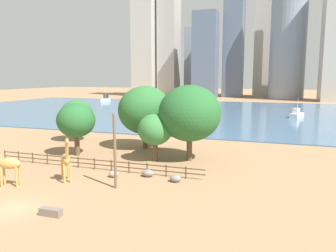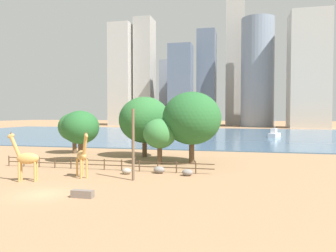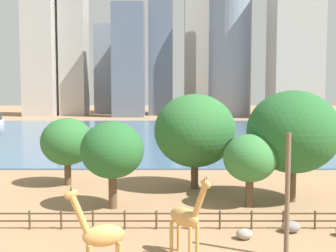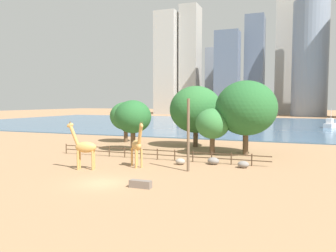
% 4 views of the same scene
% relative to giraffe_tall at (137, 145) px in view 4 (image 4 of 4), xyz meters
% --- Properties ---
extents(ground_plane, '(400.00, 400.00, 0.00)m').
position_rel_giraffe_tall_xyz_m(ground_plane, '(0.26, 72.76, -2.28)').
color(ground_plane, '#9E7551').
extents(harbor_water, '(180.00, 86.00, 0.20)m').
position_rel_giraffe_tall_xyz_m(harbor_water, '(0.26, 69.76, -2.18)').
color(harbor_water, '#476B8C').
rests_on(harbor_water, ground).
extents(giraffe_tall, '(2.56, 2.64, 4.88)m').
position_rel_giraffe_tall_xyz_m(giraffe_tall, '(0.00, 0.00, 0.00)').
color(giraffe_tall, tan).
rests_on(giraffe_tall, ground).
extents(giraffe_companion, '(3.06, 1.52, 4.91)m').
position_rel_giraffe_tall_xyz_m(giraffe_companion, '(-4.42, -3.05, 0.01)').
color(giraffe_companion, tan).
rests_on(giraffe_companion, ground).
extents(utility_pole, '(0.28, 0.28, 7.15)m').
position_rel_giraffe_tall_xyz_m(utility_pole, '(5.67, -0.22, 1.30)').
color(utility_pole, brown).
rests_on(utility_pole, ground).
extents(boulder_near_fence, '(1.17, 0.96, 0.72)m').
position_rel_giraffe_tall_xyz_m(boulder_near_fence, '(10.53, 3.39, -1.92)').
color(boulder_near_fence, gray).
rests_on(boulder_near_fence, ground).
extents(boulder_by_pole, '(1.07, 0.91, 0.69)m').
position_rel_giraffe_tall_xyz_m(boulder_by_pole, '(3.84, 2.81, -1.94)').
color(boulder_by_pole, gray).
rests_on(boulder_by_pole, ground).
extents(boulder_small, '(1.27, 1.04, 0.78)m').
position_rel_giraffe_tall_xyz_m(boulder_small, '(7.21, 4.13, -1.89)').
color(boulder_small, gray).
rests_on(boulder_small, ground).
extents(feeding_trough, '(1.80, 0.60, 0.60)m').
position_rel_giraffe_tall_xyz_m(feeding_trough, '(3.95, -7.49, -1.98)').
color(feeding_trough, '#72665B').
rests_on(feeding_trough, ground).
extents(enclosure_fence, '(26.12, 0.14, 1.30)m').
position_rel_giraffe_tall_xyz_m(enclosure_fence, '(-0.17, 4.76, -1.52)').
color(enclosure_fence, '#4C3826').
rests_on(enclosure_fence, ground).
extents(tree_left_large, '(5.29, 5.29, 6.82)m').
position_rel_giraffe_tall_xyz_m(tree_left_large, '(-11.21, 18.58, 2.13)').
color(tree_left_large, brown).
rests_on(tree_left_large, ground).
extents(tree_center_broad, '(7.83, 7.83, 9.57)m').
position_rel_giraffe_tall_xyz_m(tree_center_broad, '(9.60, 12.16, 3.75)').
color(tree_center_broad, brown).
rests_on(tree_center_broad, ground).
extents(tree_right_tall, '(7.85, 7.85, 9.24)m').
position_rel_giraffe_tall_xyz_m(tree_right_tall, '(1.54, 16.98, 3.41)').
color(tree_right_tall, brown).
rests_on(tree_right_tall, ground).
extents(tree_left_small, '(5.11, 5.11, 7.08)m').
position_rel_giraffe_tall_xyz_m(tree_left_small, '(-5.53, 10.02, 2.46)').
color(tree_left_small, brown).
rests_on(tree_left_small, ground).
extents(tree_right_small, '(4.35, 4.35, 6.01)m').
position_rel_giraffe_tall_xyz_m(tree_right_small, '(5.63, 10.45, 1.74)').
color(tree_right_small, brown).
rests_on(tree_right_small, ground).
extents(boat_ferry, '(3.77, 5.84, 4.94)m').
position_rel_giraffe_tall_xyz_m(boat_ferry, '(24.55, 62.94, -1.25)').
color(boat_ferry, silver).
rests_on(boat_ferry, harbor_water).
extents(boat_tug, '(4.35, 7.49, 6.36)m').
position_rel_giraffe_tall_xyz_m(boat_tug, '(-48.97, 94.66, -1.02)').
color(boat_tug, silver).
rests_on(boat_tug, harbor_water).
extents(skyline_tower_needle, '(10.21, 11.33, 77.90)m').
position_rel_giraffe_tall_xyz_m(skyline_tower_needle, '(11.26, 160.46, 36.67)').
color(skyline_tower_needle, '#ADA89E').
rests_on(skyline_tower_needle, ground).
extents(skyline_block_central, '(11.96, 10.08, 42.44)m').
position_rel_giraffe_tall_xyz_m(skyline_block_central, '(-16.04, 137.32, 18.94)').
color(skyline_block_central, slate).
rests_on(skyline_block_central, ground).
extents(skyline_tower_glass, '(16.29, 16.29, 54.13)m').
position_rel_giraffe_tall_xyz_m(skyline_tower_glass, '(22.77, 140.08, 24.79)').
color(skyline_tower_glass, gray).
rests_on(skyline_tower_glass, ground).
extents(skyline_block_left, '(12.12, 14.13, 56.81)m').
position_rel_giraffe_tall_xyz_m(skyline_block_left, '(-51.25, 144.74, 26.13)').
color(skyline_block_left, '#B7B2A8').
rests_on(skyline_block_left, ground).
extents(skyline_block_right, '(11.97, 11.16, 38.44)m').
position_rel_giraffe_tall_xyz_m(skyline_block_right, '(-26.82, 162.58, 16.94)').
color(skyline_block_right, gray).
rests_on(skyline_block_right, ground).
extents(skyline_tower_short, '(9.72, 13.72, 52.29)m').
position_rel_giraffe_tall_xyz_m(skyline_tower_short, '(-4.05, 152.06, 23.87)').
color(skyline_tower_short, slate).
rests_on(skyline_tower_short, ground).
extents(skyline_block_wide, '(9.99, 12.46, 60.35)m').
position_rel_giraffe_tall_xyz_m(skyline_block_wide, '(-39.15, 148.84, 27.90)').
color(skyline_block_wide, '#ADA89E').
rests_on(skyline_block_wide, ground).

